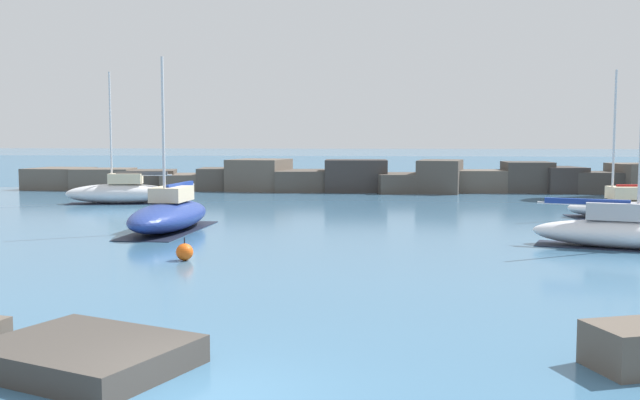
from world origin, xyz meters
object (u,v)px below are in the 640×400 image
Objects in this scene: sailboat_moored_2 at (622,231)px; mooring_buoy_orange_near at (185,252)px; sailboat_moored_3 at (620,206)px; sailboat_moored_0 at (169,214)px; sailboat_moored_1 at (121,192)px.

mooring_buoy_orange_near is at bearing -164.37° from sailboat_moored_2.
sailboat_moored_3 is at bearing 39.19° from mooring_buoy_orange_near.
sailboat_moored_2 is 0.97× the size of sailboat_moored_3.
sailboat_moored_0 reaches higher than sailboat_moored_2.
sailboat_moored_3 is 9.79× the size of mooring_buoy_orange_near.
sailboat_moored_0 is 0.92× the size of sailboat_moored_1.
sailboat_moored_0 is 9.76× the size of mooring_buoy_orange_near.
sailboat_moored_2 is 11.37m from sailboat_moored_3.
sailboat_moored_1 is 10.62× the size of mooring_buoy_orange_near.
sailboat_moored_3 is 24.07m from mooring_buoy_orange_near.
sailboat_moored_2 is at bearing -106.60° from sailboat_moored_3.
mooring_buoy_orange_near is at bearing -63.36° from sailboat_moored_1.
sailboat_moored_1 reaches higher than sailboat_moored_3.
sailboat_moored_1 reaches higher than sailboat_moored_2.
sailboat_moored_3 is at bearing 19.46° from sailboat_moored_0.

